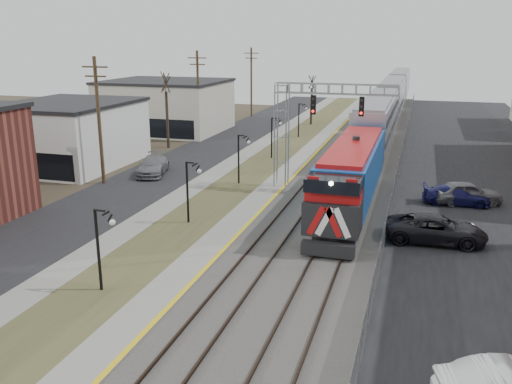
% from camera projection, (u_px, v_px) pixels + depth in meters
% --- Properties ---
extents(street_west, '(7.00, 120.00, 0.04)m').
position_uv_depth(street_west, '(188.00, 160.00, 52.14)').
color(street_west, black).
rests_on(street_west, ground).
extents(sidewalk, '(2.00, 120.00, 0.08)m').
position_uv_depth(sidewalk, '(232.00, 163.00, 50.88)').
color(sidewalk, gray).
rests_on(sidewalk, ground).
extents(grass_median, '(4.00, 120.00, 0.06)m').
position_uv_depth(grass_median, '(263.00, 165.00, 50.05)').
color(grass_median, '#424826').
rests_on(grass_median, ground).
extents(platform, '(2.00, 120.00, 0.24)m').
position_uv_depth(platform, '(295.00, 166.00, 49.18)').
color(platform, gray).
rests_on(platform, ground).
extents(ballast_bed, '(8.00, 120.00, 0.20)m').
position_uv_depth(ballast_bed, '(350.00, 170.00, 47.79)').
color(ballast_bed, '#595651').
rests_on(ballast_bed, ground).
extents(parking_lot, '(16.00, 120.00, 0.04)m').
position_uv_depth(parking_lot, '(496.00, 181.00, 44.46)').
color(parking_lot, black).
rests_on(parking_lot, ground).
extents(platform_edge, '(0.24, 120.00, 0.01)m').
position_uv_depth(platform_edge, '(304.00, 165.00, 48.90)').
color(platform_edge, gold).
rests_on(platform_edge, platform).
extents(track_near, '(1.58, 120.00, 0.15)m').
position_uv_depth(track_near, '(327.00, 166.00, 48.30)').
color(track_near, '#2D2119').
rests_on(track_near, ballast_bed).
extents(track_far, '(1.58, 120.00, 0.15)m').
position_uv_depth(track_far, '(367.00, 169.00, 47.33)').
color(track_far, '#2D2119').
rests_on(track_far, ballast_bed).
extents(train, '(3.00, 85.85, 5.33)m').
position_uv_depth(train, '(387.00, 107.00, 68.52)').
color(train, '#134B9F').
rests_on(train, ground).
extents(signal_gantry, '(9.00, 1.07, 8.15)m').
position_uv_depth(signal_gantry, '(304.00, 117.00, 40.61)').
color(signal_gantry, gray).
rests_on(signal_gantry, ground).
extents(lampposts, '(0.14, 62.14, 4.00)m').
position_uv_depth(lampposts, '(189.00, 192.00, 34.13)').
color(lampposts, black).
rests_on(lampposts, ground).
extents(utility_poles, '(0.28, 80.28, 10.00)m').
position_uv_depth(utility_poles, '(99.00, 122.00, 42.41)').
color(utility_poles, '#4C3823').
rests_on(utility_poles, ground).
extents(fence, '(0.04, 120.00, 1.60)m').
position_uv_depth(fence, '(399.00, 165.00, 46.43)').
color(fence, gray).
rests_on(fence, ground).
extents(buildings_west, '(14.00, 67.00, 7.00)m').
position_uv_depth(buildings_west, '(26.00, 144.00, 44.04)').
color(buildings_west, '#BCB7A4').
rests_on(buildings_west, ground).
extents(bare_trees, '(12.30, 42.30, 5.95)m').
position_uv_depth(bare_trees, '(192.00, 125.00, 55.33)').
color(bare_trees, '#382D23').
rests_on(bare_trees, ground).
extents(car_lot_c, '(5.70, 2.80, 1.56)m').
position_uv_depth(car_lot_c, '(436.00, 230.00, 30.92)').
color(car_lot_c, black).
rests_on(car_lot_c, ground).
extents(car_lot_d, '(4.65, 2.05, 1.33)m').
position_uv_depth(car_lot_d, '(456.00, 196.00, 37.98)').
color(car_lot_d, '#17164F').
rests_on(car_lot_d, ground).
extents(car_lot_e, '(5.11, 3.22, 1.62)m').
position_uv_depth(car_lot_e, '(467.00, 193.00, 38.09)').
color(car_lot_e, slate).
rests_on(car_lot_e, ground).
extents(car_street_b, '(3.47, 5.65, 1.53)m').
position_uv_depth(car_street_b, '(153.00, 166.00, 46.41)').
color(car_street_b, slate).
rests_on(car_street_b, ground).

